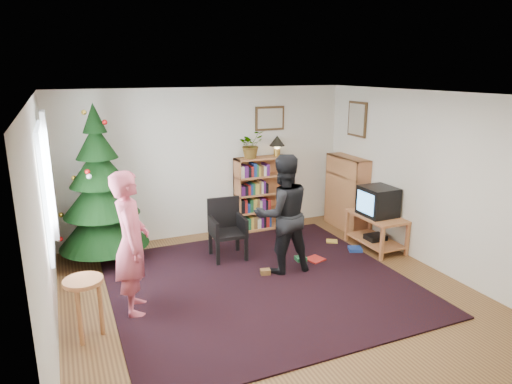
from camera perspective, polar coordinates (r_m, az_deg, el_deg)
name	(u,v)px	position (r m, az deg, el deg)	size (l,w,h in m)	color
floor	(270,293)	(5.99, 1.72, -12.55)	(5.00, 5.00, 0.00)	brown
ceiling	(271,95)	(5.32, 1.93, 12.07)	(5.00, 5.00, 0.00)	white
wall_back	(208,163)	(7.79, -6.08, 3.68)	(5.00, 0.02, 2.50)	silver
wall_front	(418,287)	(3.58, 19.54, -11.13)	(5.00, 0.02, 2.50)	silver
wall_left	(45,227)	(5.04, -24.92, -4.04)	(0.02, 5.00, 2.50)	silver
wall_right	(429,180)	(6.94, 20.83, 1.36)	(0.02, 5.00, 2.50)	silver
rug	(260,283)	(6.23, 0.52, -11.30)	(3.80, 3.60, 0.02)	black
window_pane	(45,189)	(5.55, -24.82, 0.34)	(0.04, 1.20, 1.40)	silver
curtain	(50,176)	(6.23, -24.40, 1.88)	(0.06, 0.35, 1.60)	white
picture_back	(270,118)	(8.08, 1.73, 9.18)	(0.55, 0.03, 0.42)	#4C3319
picture_right	(357,119)	(8.13, 12.55, 8.88)	(0.03, 0.50, 0.60)	#4C3319
christmas_tree	(101,198)	(6.99, -18.81, -0.70)	(1.29, 1.29, 2.34)	#3F2816
bookshelf_back	(261,192)	(8.10, 0.67, -0.05)	(0.95, 0.30, 1.30)	#B46B40
bookshelf_right	(347,192)	(8.29, 11.27, 0.00)	(0.30, 0.95, 1.30)	#B46B40
tv_stand	(376,228)	(7.54, 14.78, -4.40)	(0.54, 0.97, 0.55)	#B46B40
crt_tv	(378,201)	(7.40, 14.99, -1.12)	(0.49, 0.52, 0.46)	black
armchair	(226,226)	(6.93, -3.83, -4.30)	(0.53, 0.53, 0.90)	black
stool	(84,293)	(5.20, -20.67, -11.68)	(0.41, 0.41, 0.68)	#B46B40
person_standing	(131,243)	(5.44, -15.32, -6.19)	(0.62, 0.41, 1.71)	#C14D5E
person_by_chair	(283,214)	(6.32, 3.34, -2.79)	(0.82, 0.64, 1.68)	black
potted_plant	(251,144)	(7.84, -0.65, 5.97)	(0.43, 0.37, 0.47)	gray
table_lamp	(277,142)	(8.05, 2.65, 6.25)	(0.27, 0.27, 0.36)	#A57F33
floor_clutter	(315,255)	(7.06, 7.39, -7.88)	(1.85, 0.88, 0.08)	#A51E19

